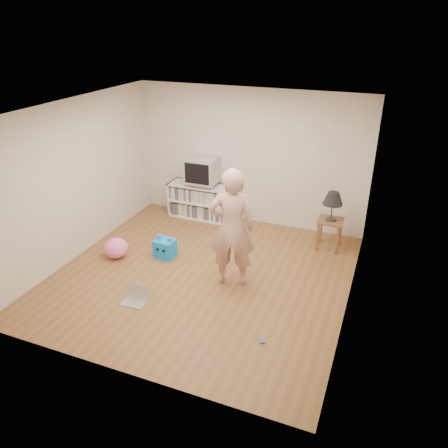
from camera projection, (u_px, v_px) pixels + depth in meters
ground at (202, 275)px, 6.96m from camera, size 4.50×4.50×0.00m
walls at (200, 200)px, 6.40m from camera, size 4.52×4.52×2.60m
ceiling at (198, 110)px, 5.84m from camera, size 4.50×4.50×0.01m
media_unit at (203, 201)px, 8.81m from camera, size 1.40×0.45×0.70m
dvd_deck at (203, 184)px, 8.63m from camera, size 0.45×0.35×0.07m
crt_tv at (202, 170)px, 8.50m from camera, size 0.60×0.53×0.50m
side_table at (330, 227)px, 7.60m from camera, size 0.42×0.42×0.55m
table_lamp at (333, 199)px, 7.37m from camera, size 0.34×0.34×0.52m
person at (232, 228)px, 6.39m from camera, size 0.78×0.62×1.86m
laptop at (136, 297)px, 6.31m from camera, size 0.36×0.29×0.24m
playing_cards at (262, 341)px, 5.55m from camera, size 0.09×0.11×0.02m
plush_blue at (165, 248)px, 7.43m from camera, size 0.35×0.31×0.39m
plush_pink at (116, 248)px, 7.41m from camera, size 0.43×0.43×0.34m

